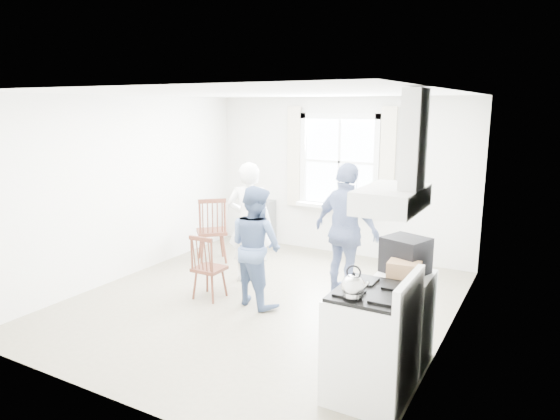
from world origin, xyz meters
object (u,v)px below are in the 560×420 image
object	(u,v)px
stereo_stack	(406,255)
low_cabinet	(403,318)
person_left	(249,222)
person_right	(346,231)
windsor_chair_b	(205,261)
windsor_chair_a	(212,223)
person_mid	(256,246)
gas_stove	(372,343)

from	to	relation	value
stereo_stack	low_cabinet	bearing A→B (deg)	-69.10
person_left	person_right	distance (m)	1.41
windsor_chair_b	person_left	size ratio (longest dim) A/B	0.51
windsor_chair_a	windsor_chair_b	world-z (taller)	windsor_chair_a
person_mid	person_right	distance (m)	1.19
person_mid	person_left	bearing A→B (deg)	-34.88
person_left	low_cabinet	bearing A→B (deg)	132.48
gas_stove	person_left	distance (m)	3.15
stereo_stack	person_left	size ratio (longest dim) A/B	0.28
windsor_chair_b	person_mid	world-z (taller)	person_mid
gas_stove	windsor_chair_b	distance (m)	2.77
gas_stove	stereo_stack	distance (m)	0.95
gas_stove	windsor_chair_a	distance (m)	4.13
person_left	person_mid	xyz separation A→B (m)	(0.53, -0.68, -0.10)
stereo_stack	person_mid	distance (m)	2.08
windsor_chair_a	person_right	bearing A→B (deg)	-6.69
windsor_chair_b	person_right	world-z (taller)	person_right
gas_stove	person_mid	size ratio (longest dim) A/B	0.74
windsor_chair_a	person_right	world-z (taller)	person_right
windsor_chair_b	stereo_stack	bearing A→B (deg)	-6.27
low_cabinet	person_left	world-z (taller)	person_left
windsor_chair_b	person_left	distance (m)	0.96
person_left	person_mid	world-z (taller)	person_left
low_cabinet	windsor_chair_b	xyz separation A→B (m)	(-2.64, 0.33, 0.08)
windsor_chair_b	person_right	size ratio (longest dim) A/B	0.49
gas_stove	windsor_chair_a	size ratio (longest dim) A/B	1.05
gas_stove	person_left	size ratio (longest dim) A/B	0.66
person_left	person_right	size ratio (longest dim) A/B	0.97
windsor_chair_b	person_right	distance (m)	1.86
person_left	person_mid	distance (m)	0.86
person_right	windsor_chair_b	bearing A→B (deg)	53.80
low_cabinet	stereo_stack	bearing A→B (deg)	110.90
person_mid	person_right	size ratio (longest dim) A/B	0.86
windsor_chair_a	windsor_chair_b	size ratio (longest dim) A/B	1.23
stereo_stack	person_mid	bearing A→B (deg)	165.58
stereo_stack	person_left	bearing A→B (deg)	154.73
gas_stove	windsor_chair_b	size ratio (longest dim) A/B	1.30
low_cabinet	person_right	xyz separation A→B (m)	(-1.13, 1.35, 0.43)
windsor_chair_b	windsor_chair_a	bearing A→B (deg)	123.00
gas_stove	low_cabinet	size ratio (longest dim) A/B	1.24
gas_stove	person_right	size ratio (longest dim) A/B	0.64
person_mid	person_right	bearing A→B (deg)	-120.69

